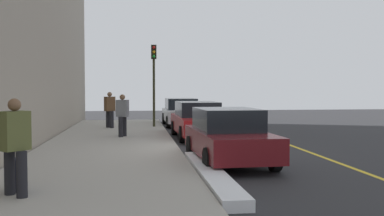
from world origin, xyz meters
name	(u,v)px	position (x,y,z in m)	size (l,w,h in m)	color
ground_plane	(214,155)	(0.00, 0.00, 0.00)	(56.00, 56.00, 0.00)	#28282B
sidewalk	(106,155)	(0.00, -3.30, 0.07)	(28.00, 4.60, 0.15)	#A39E93
lane_stripe_centre	(312,153)	(0.00, 3.20, 0.00)	(28.00, 0.14, 0.01)	gold
snow_bank_curb	(210,174)	(3.56, -0.70, 0.11)	(5.72, 0.56, 0.22)	white
parked_car_white	(181,112)	(-11.05, 0.11, 0.76)	(4.48, 1.93, 1.51)	black
parked_car_red	(198,120)	(-4.81, 0.17, 0.76)	(4.73, 1.98, 1.51)	black
parked_car_maroon	(228,136)	(1.49, 0.15, 0.76)	(4.39, 2.03, 1.51)	black
pedestrian_brown_coat	(110,109)	(-8.53, -3.65, 1.08)	(0.52, 0.56, 1.74)	black
pedestrian_grey_coat	(122,114)	(-4.40, -2.92, 1.05)	(0.53, 0.53, 1.68)	black
pedestrian_olive_coat	(15,144)	(5.34, -4.52, 1.08)	(0.55, 0.54, 1.75)	black
traffic_light_pole	(154,71)	(-8.91, -1.48, 2.94)	(0.35, 0.26, 4.09)	#2D2D19
rolling_suitcase	(17,175)	(4.91, -4.61, 0.46)	(0.34, 0.22, 0.97)	#191E38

